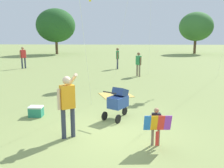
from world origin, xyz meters
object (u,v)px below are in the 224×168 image
Objects in this scene: person_adult_flyer at (67,101)px; picnic_blanket at (116,95)px; person_couple_left at (23,56)px; child_with_butterfly_kite at (156,124)px; stroller at (118,100)px; person_red_shirt at (138,62)px; cooler_box at (36,111)px; person_kid_running at (118,57)px.

picnic_blanket is (1.15, 4.67, -0.99)m from person_adult_flyer.
child_with_butterfly_kite is at bearing -57.30° from person_couple_left.
stroller is at bearing -87.25° from picnic_blanket.
person_adult_flyer is 1.61× the size of stroller.
person_red_shirt is (2.47, 9.78, -0.08)m from person_adult_flyer.
person_adult_flyer reaches higher than cooler_box.
person_couple_left is 1.29× the size of picnic_blanket.
person_couple_left is at bearing 113.57° from cooler_box.
child_with_butterfly_kite is 2.15× the size of cooler_box.
picnic_blanket is 3.99m from cooler_box.
child_with_butterfly_kite is at bearing -10.54° from person_adult_flyer.
stroller is 0.80× the size of picnic_blanket.
stroller is 0.69× the size of person_red_shirt.
person_red_shirt reaches higher than picnic_blanket.
stroller is at bearing -88.76° from person_kid_running.
person_red_shirt is at bearing -20.86° from person_couple_left.
person_red_shirt is 1.17× the size of picnic_blanket.
picnic_blanket is (7.64, -8.51, -1.01)m from person_couple_left.
picnic_blanket is at bearing -48.11° from person_couple_left.
stroller is 0.62× the size of person_couple_left.
person_couple_left is 3.85× the size of cooler_box.
person_red_shirt is at bearing 75.82° from person_adult_flyer.
person_red_shirt is 3.72m from person_kid_running.
person_kid_running is at bearing 91.24° from stroller.
person_couple_left reaches higher than person_red_shirt.
person_kid_running is at bearing 0.15° from person_couple_left.
person_red_shirt is at bearing 75.48° from picnic_blanket.
person_kid_running is (1.05, 13.21, -0.02)m from person_adult_flyer.
picnic_blanket is 2.99× the size of cooler_box.
person_couple_left is (-8.96, 3.41, 0.10)m from person_red_shirt.
person_adult_flyer is (-2.25, 0.42, 0.42)m from child_with_butterfly_kite.
cooler_box reaches higher than picnic_blanket.
child_with_butterfly_kite is 16.18m from person_couple_left.
child_with_butterfly_kite is 13.69m from person_kid_running.
picnic_blanket is (-0.15, 3.10, -0.60)m from stroller.
person_kid_running is at bearing 85.47° from person_adult_flyer.
child_with_butterfly_kite is 0.56× the size of person_adult_flyer.
person_kid_running reaches higher than person_red_shirt.
stroller is (-0.95, 1.99, 0.03)m from child_with_butterfly_kite.
person_couple_left is at bearing 131.89° from picnic_blanket.
person_couple_left is at bearing -179.85° from person_kid_running.
stroller is 8.29m from person_red_shirt.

